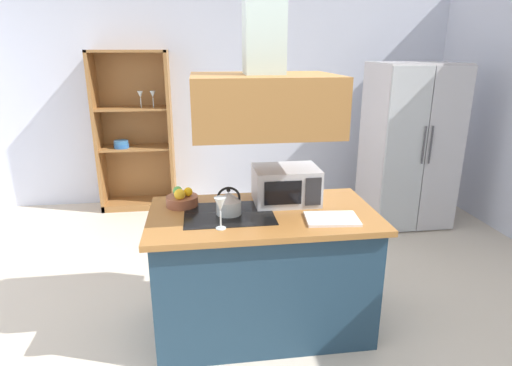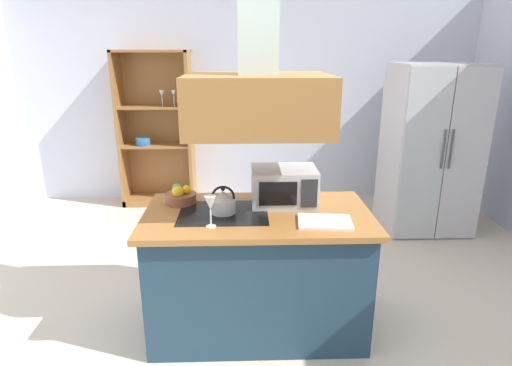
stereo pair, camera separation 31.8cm
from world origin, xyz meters
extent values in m
plane|color=beige|center=(0.00, 0.00, 0.00)|extent=(7.80, 7.80, 0.00)
cube|color=silver|center=(0.00, 3.00, 1.35)|extent=(6.00, 0.12, 2.70)
cube|color=#203B50|center=(0.05, 0.06, 0.43)|extent=(1.47, 0.77, 0.86)
cube|color=#A36A32|center=(0.05, 0.06, 0.88)|extent=(1.55, 0.85, 0.04)
cube|color=black|center=(-0.19, 0.06, 0.90)|extent=(0.60, 0.47, 0.00)
cube|color=#9B6732|center=(0.05, 0.06, 1.64)|extent=(0.90, 0.70, 0.36)
cube|color=#BEB8BA|center=(2.00, 1.85, 0.91)|extent=(0.90, 0.72, 1.83)
cube|color=#B7BCBE|center=(1.77, 1.47, 0.91)|extent=(0.44, 0.03, 1.79)
cube|color=#BAB9BC|center=(2.22, 1.47, 0.91)|extent=(0.44, 0.03, 1.79)
cylinder|color=#4C4C51|center=(1.96, 1.44, 1.00)|extent=(0.02, 0.02, 0.40)
cylinder|color=#4C4C51|center=(2.04, 1.44, 1.00)|extent=(0.02, 0.02, 0.40)
cube|color=#996635|center=(-1.60, 2.74, 0.98)|extent=(0.04, 0.40, 1.95)
cube|color=#996635|center=(-0.72, 2.74, 0.98)|extent=(0.04, 0.40, 1.95)
cube|color=#996635|center=(-1.16, 2.74, 1.94)|extent=(0.92, 0.40, 0.03)
cube|color=#996635|center=(-1.16, 2.74, 0.04)|extent=(0.92, 0.40, 0.08)
cube|color=#996635|center=(-1.16, 2.93, 0.98)|extent=(0.92, 0.02, 1.95)
cube|color=#996635|center=(-1.16, 2.74, 0.78)|extent=(0.84, 0.36, 0.02)
cube|color=#996635|center=(-1.16, 2.74, 1.27)|extent=(0.84, 0.36, 0.02)
cylinder|color=#2B61A8|center=(-1.32, 2.69, 0.82)|extent=(0.18, 0.18, 0.05)
cylinder|color=teal|center=(-1.32, 2.69, 0.86)|extent=(0.17, 0.17, 0.05)
cylinder|color=silver|center=(-1.05, 2.70, 1.34)|extent=(0.01, 0.01, 0.12)
cone|color=silver|center=(-1.05, 2.70, 1.44)|extent=(0.07, 0.07, 0.08)
cylinder|color=silver|center=(-0.90, 2.70, 1.34)|extent=(0.01, 0.01, 0.12)
cone|color=silver|center=(-0.90, 2.70, 1.44)|extent=(0.07, 0.07, 0.08)
cylinder|color=#B0BABA|center=(-0.19, 0.06, 0.95)|extent=(0.17, 0.17, 0.09)
cone|color=#B8BABA|center=(-0.19, 0.06, 1.03)|extent=(0.16, 0.16, 0.06)
sphere|color=black|center=(-0.19, 0.06, 1.07)|extent=(0.03, 0.03, 0.03)
torus|color=black|center=(-0.19, 0.06, 1.01)|extent=(0.16, 0.02, 0.16)
cube|color=white|center=(0.47, -0.14, 0.91)|extent=(0.36, 0.27, 0.02)
cube|color=#B7BABF|center=(0.24, 0.24, 1.03)|extent=(0.46, 0.34, 0.26)
cube|color=black|center=(0.19, 0.07, 1.03)|extent=(0.26, 0.01, 0.17)
cube|color=#262628|center=(0.40, 0.07, 1.03)|extent=(0.11, 0.01, 0.20)
cylinder|color=silver|center=(-0.25, -0.18, 0.90)|extent=(0.06, 0.06, 0.01)
cylinder|color=silver|center=(-0.25, -0.18, 0.96)|extent=(0.01, 0.01, 0.11)
cone|color=silver|center=(-0.25, -0.18, 1.06)|extent=(0.08, 0.08, 0.09)
cylinder|color=brown|center=(-0.50, 0.26, 0.94)|extent=(0.23, 0.23, 0.07)
sphere|color=yellow|center=(-0.46, 0.27, 1.00)|extent=(0.06, 0.06, 0.06)
sphere|color=#4EA24B|center=(-0.53, 0.30, 1.00)|extent=(0.07, 0.07, 0.07)
sphere|color=yellow|center=(-0.52, 0.22, 1.00)|extent=(0.08, 0.08, 0.08)
camera|label=1|loc=(-0.36, -2.60, 1.97)|focal=29.68mm
camera|label=2|loc=(-0.05, -2.63, 1.97)|focal=29.68mm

